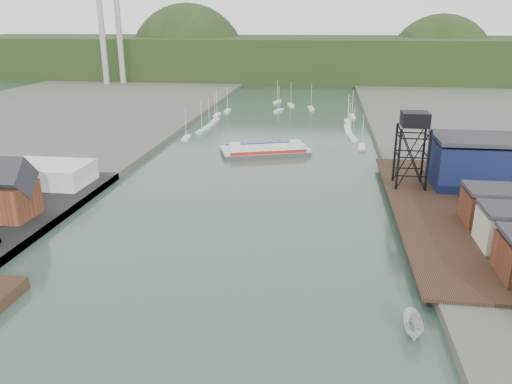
# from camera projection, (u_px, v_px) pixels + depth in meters

# --- Properties ---
(ground) EXTENTS (600.00, 600.00, 0.00)m
(ground) POSITION_uv_depth(u_px,v_px,m) (175.00, 340.00, 59.33)
(ground) COLOR #2D4639
(ground) RESTS_ON ground
(east_pier) EXTENTS (14.00, 70.00, 2.45)m
(east_pier) POSITION_uv_depth(u_px,v_px,m) (429.00, 208.00, 95.98)
(east_pier) COLOR black
(east_pier) RESTS_ON ground
(white_shed) EXTENTS (18.00, 12.00, 4.50)m
(white_shed) POSITION_uv_depth(u_px,v_px,m) (48.00, 174.00, 110.73)
(white_shed) COLOR silver
(white_shed) RESTS_ON west_quay
(lift_tower) EXTENTS (6.50, 6.50, 16.00)m
(lift_tower) POSITION_uv_depth(u_px,v_px,m) (415.00, 124.00, 103.96)
(lift_tower) COLOR black
(lift_tower) RESTS_ON east_pier
(blue_shed) EXTENTS (20.50, 14.50, 11.30)m
(blue_shed) POSITION_uv_depth(u_px,v_px,m) (481.00, 164.00, 106.64)
(blue_shed) COLOR #0C1935
(blue_shed) RESTS_ON east_land
(marina_sailboats) EXTENTS (57.71, 92.65, 0.90)m
(marina_sailboats) POSITION_uv_depth(u_px,v_px,m) (282.00, 120.00, 188.90)
(marina_sailboats) COLOR silver
(marina_sailboats) RESTS_ON ground
(smokestacks) EXTENTS (11.20, 8.20, 60.00)m
(smokestacks) POSITION_uv_depth(u_px,v_px,m) (111.00, 32.00, 281.37)
(smokestacks) COLOR #A0A09B
(smokestacks) RESTS_ON ground
(distant_hills) EXTENTS (500.00, 120.00, 80.00)m
(distant_hills) POSITION_uv_depth(u_px,v_px,m) (298.00, 61.00, 338.76)
(distant_hills) COLOR #1D3216
(distant_hills) RESTS_ON ground
(chain_ferry) EXTENTS (26.41, 17.30, 3.54)m
(chain_ferry) POSITION_uv_depth(u_px,v_px,m) (265.00, 150.00, 142.39)
(chain_ferry) COLOR #474649
(chain_ferry) RESTS_ON ground
(motorboat) EXTENTS (2.49, 6.03, 2.30)m
(motorboat) POSITION_uv_depth(u_px,v_px,m) (413.00, 326.00, 60.06)
(motorboat) COLOR silver
(motorboat) RESTS_ON ground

